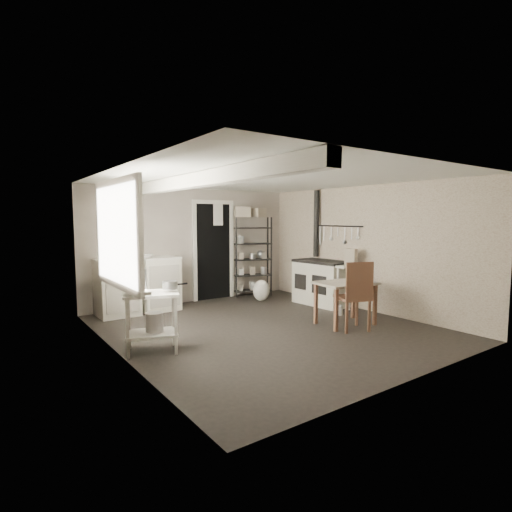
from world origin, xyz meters
TOP-DOWN VIEW (x-y plane):
  - floor at (0.00, 0.00)m, footprint 5.00×5.00m
  - ceiling at (0.00, 0.00)m, footprint 5.00×5.00m
  - wall_back at (0.00, 2.50)m, footprint 4.50×0.02m
  - wall_front at (0.00, -2.50)m, footprint 4.50×0.02m
  - wall_left at (-2.25, 0.00)m, footprint 0.02×5.00m
  - wall_right at (2.25, 0.00)m, footprint 0.02×5.00m
  - window at (-2.22, 0.20)m, footprint 0.12×1.76m
  - doorway at (0.45, 2.47)m, footprint 0.96×0.10m
  - ceiling_beam at (-1.20, 0.00)m, footprint 0.18×5.00m
  - wallpaper_panel at (2.24, 0.00)m, footprint 0.01×5.00m
  - utensil_rail at (2.19, 0.60)m, footprint 0.06×1.20m
  - prep_table at (-1.87, -0.04)m, footprint 0.79×0.68m
  - stockpot at (-2.05, -0.04)m, footprint 0.28×0.28m
  - saucepan at (-1.65, -0.13)m, footprint 0.23×0.23m
  - bucket at (-1.84, -0.06)m, footprint 0.29×0.29m
  - base_cabinets at (-1.28, 2.18)m, footprint 1.52×0.66m
  - mixing_bowl at (-1.12, 2.15)m, footprint 0.33×0.33m
  - counter_cup at (-1.68, 2.12)m, footprint 0.16×0.16m
  - shelf_rack at (1.33, 2.31)m, footprint 0.88×0.59m
  - shelf_jar at (1.02, 2.35)m, footprint 0.10×0.10m
  - storage_box_a at (1.08, 2.33)m, footprint 0.41×0.39m
  - storage_box_b at (1.47, 2.31)m, footprint 0.36×0.35m
  - stove at (1.92, 0.74)m, footprint 0.68×1.14m
  - stovepipe at (2.15, 1.16)m, footprint 0.12×0.12m
  - side_ledge at (1.95, 0.09)m, footprint 0.57×0.33m
  - oats_box at (1.94, 0.04)m, footprint 0.16×0.22m
  - work_table at (1.14, -0.56)m, footprint 0.98×0.75m
  - table_cup at (1.32, -0.72)m, footprint 0.14×0.14m
  - chair at (0.99, -0.83)m, footprint 0.57×0.58m
  - flour_sack at (1.14, 1.70)m, footprint 0.38×0.33m
  - floor_crock at (1.54, -0.06)m, footprint 0.16×0.16m

SIDE VIEW (x-z plane):
  - floor at x=0.00m, z-range 0.00..0.00m
  - floor_crock at x=1.54m, z-range -0.01..0.16m
  - flour_sack at x=1.14m, z-range 0.02..0.46m
  - work_table at x=1.14m, z-range 0.04..0.72m
  - bucket at x=-1.84m, z-range 0.26..0.51m
  - prep_table at x=-1.87m, z-range 0.02..0.78m
  - side_ledge at x=1.95m, z-range 0.01..0.85m
  - stove at x=1.92m, z-range 0.00..0.88m
  - base_cabinets at x=-1.28m, z-range -0.04..0.96m
  - chair at x=0.99m, z-range -0.05..1.02m
  - table_cup at x=1.32m, z-range 0.76..0.86m
  - saucepan at x=-1.65m, z-range 0.80..0.90m
  - stockpot at x=-2.05m, z-range 0.81..1.07m
  - shelf_rack at x=1.33m, z-range 0.09..1.81m
  - mixing_bowl at x=-1.12m, z-range 0.92..1.00m
  - counter_cup at x=-1.68m, z-range 0.92..1.02m
  - doorway at x=0.45m, z-range -0.04..2.04m
  - oats_box at x=1.94m, z-range 0.86..1.16m
  - wall_back at x=0.00m, z-range 0.00..2.30m
  - wall_front at x=0.00m, z-range 0.00..2.30m
  - wall_left at x=-2.25m, z-range 0.00..2.30m
  - wall_right at x=2.25m, z-range 0.00..2.30m
  - wallpaper_panel at x=2.24m, z-range 0.00..2.30m
  - shelf_jar at x=1.02m, z-range 1.27..1.46m
  - window at x=-2.22m, z-range 0.86..2.14m
  - utensil_rail at x=2.19m, z-range 1.33..1.77m
  - stovepipe at x=2.15m, z-range 0.90..2.28m
  - storage_box_b at x=1.47m, z-range 1.89..2.09m
  - storage_box_a at x=1.08m, z-range 1.90..2.12m
  - ceiling_beam at x=-1.20m, z-range 2.11..2.29m
  - ceiling at x=0.00m, z-range 2.30..2.30m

